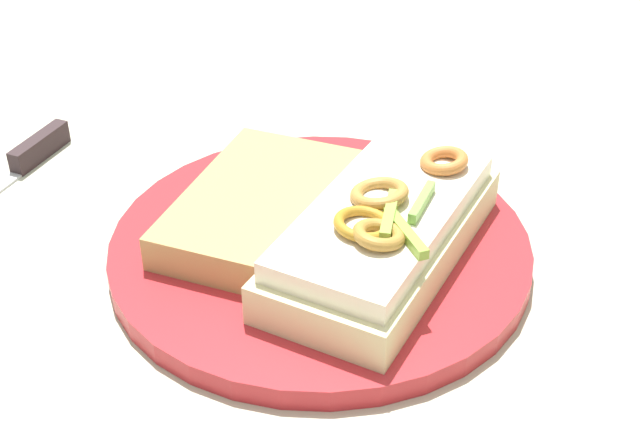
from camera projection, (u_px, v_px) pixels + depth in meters
name	position (u px, v px, depth m)	size (l,w,h in m)	color
ground_plane	(320.00, 257.00, 0.57)	(2.00, 2.00, 0.00)	#B5B59A
plate	(320.00, 248.00, 0.57)	(0.27, 0.27, 0.01)	#B2262D
sandwich	(383.00, 232.00, 0.54)	(0.17, 0.20, 0.05)	beige
bread_slice_side	(262.00, 207.00, 0.58)	(0.15, 0.09, 0.02)	tan
knife	(31.00, 155.00, 0.67)	(0.06, 0.12, 0.02)	silver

